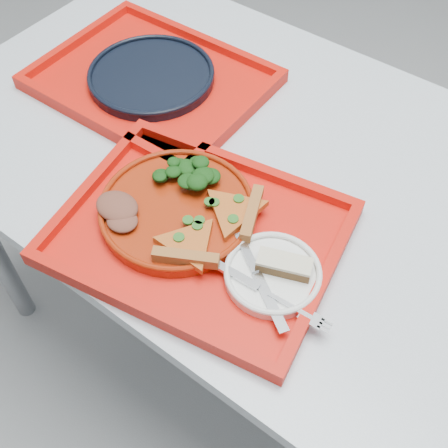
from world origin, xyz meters
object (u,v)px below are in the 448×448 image
Objects in this scene: navy_plate at (151,77)px; dessert_bar at (284,265)px; dinner_plate at (177,210)px; tray_main at (199,235)px; tray_far at (152,82)px.

dessert_bar is (0.48, -0.24, 0.02)m from navy_plate.
dessert_bar reaches higher than dinner_plate.
tray_main is 1.73× the size of dinner_plate.
navy_plate is at bearing 132.84° from dessert_bar.
tray_main is at bearing 165.00° from dessert_bar.
navy_plate reaches higher than tray_far.
navy_plate reaches higher than tray_main.
tray_main is at bearing -10.30° from dinner_plate.
navy_plate is 0.53m from dessert_bar.
tray_main is 0.41m from tray_far.
dessert_bar reaches higher than tray_main.
dinner_plate reaches higher than tray_main.
tray_main is 0.06m from dinner_plate.
dessert_bar is at bearing -26.20° from navy_plate.
navy_plate is at bearing 132.48° from tray_main.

